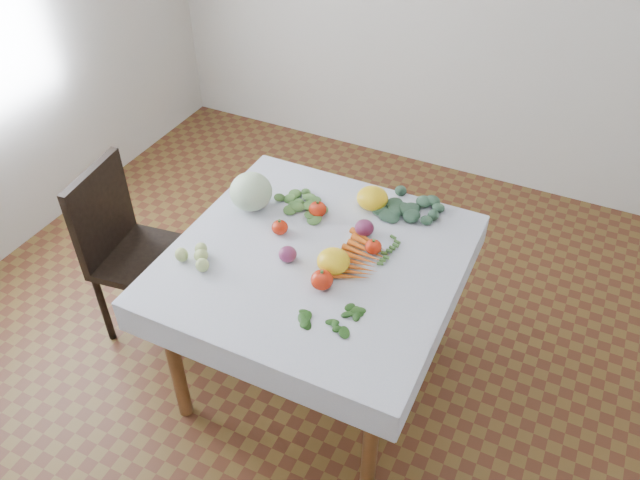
# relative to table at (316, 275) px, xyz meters

# --- Properties ---
(ground) EXTENTS (4.00, 4.00, 0.00)m
(ground) POSITION_rel_table_xyz_m (0.00, 0.00, -0.65)
(ground) COLOR brown
(table) EXTENTS (1.00, 1.00, 0.75)m
(table) POSITION_rel_table_xyz_m (0.00, 0.00, 0.00)
(table) COLOR brown
(table) RESTS_ON ground
(tablecloth) EXTENTS (1.12, 1.12, 0.01)m
(tablecloth) POSITION_rel_table_xyz_m (0.00, 0.00, 0.10)
(tablecloth) COLOR silver
(tablecloth) RESTS_ON table
(chair) EXTENTS (0.46, 0.46, 0.90)m
(chair) POSITION_rel_table_xyz_m (-0.96, -0.06, -0.14)
(chair) COLOR black
(chair) RESTS_ON ground
(cabbage) EXTENTS (0.20, 0.20, 0.17)m
(cabbage) POSITION_rel_table_xyz_m (-0.39, 0.17, 0.19)
(cabbage) COLOR beige
(cabbage) RESTS_ON tablecloth
(tomato_a) EXTENTS (0.08, 0.08, 0.07)m
(tomato_a) POSITION_rel_table_xyz_m (-0.11, 0.24, 0.14)
(tomato_a) COLOR red
(tomato_a) RESTS_ON tablecloth
(tomato_b) EXTENTS (0.08, 0.08, 0.06)m
(tomato_b) POSITION_rel_table_xyz_m (0.20, 0.12, 0.13)
(tomato_b) COLOR red
(tomato_b) RESTS_ON tablecloth
(tomato_c) EXTENTS (0.07, 0.07, 0.06)m
(tomato_c) POSITION_rel_table_xyz_m (-0.20, 0.07, 0.13)
(tomato_c) COLOR red
(tomato_c) RESTS_ON tablecloth
(tomato_d) EXTENTS (0.11, 0.11, 0.07)m
(tomato_d) POSITION_rel_table_xyz_m (0.10, -0.15, 0.14)
(tomato_d) COLOR red
(tomato_d) RESTS_ON tablecloth
(heirloom_back) EXTENTS (0.15, 0.15, 0.10)m
(heirloom_back) POSITION_rel_table_xyz_m (0.08, 0.40, 0.15)
(heirloom_back) COLOR yellow
(heirloom_back) RESTS_ON tablecloth
(heirloom_front) EXTENTS (0.17, 0.17, 0.09)m
(heirloom_front) POSITION_rel_table_xyz_m (0.10, -0.04, 0.15)
(heirloom_front) COLOR yellow
(heirloom_front) RESTS_ON tablecloth
(onion_a) EXTENTS (0.09, 0.09, 0.07)m
(onion_a) POSITION_rel_table_xyz_m (0.12, 0.21, 0.14)
(onion_a) COLOR #5A1941
(onion_a) RESTS_ON tablecloth
(onion_b) EXTENTS (0.09, 0.09, 0.06)m
(onion_b) POSITION_rel_table_xyz_m (-0.09, -0.07, 0.13)
(onion_b) COLOR #5A1941
(onion_b) RESTS_ON tablecloth
(tomatillo_cluster) EXTENTS (0.11, 0.13, 0.05)m
(tomatillo_cluster) POSITION_rel_table_xyz_m (-0.42, -0.23, 0.13)
(tomatillo_cluster) COLOR #C7DA7D
(tomatillo_cluster) RESTS_ON tablecloth
(carrot_bunch) EXTENTS (0.19, 0.32, 0.03)m
(carrot_bunch) POSITION_rel_table_xyz_m (0.17, 0.05, 0.12)
(carrot_bunch) COLOR orange
(carrot_bunch) RESTS_ON tablecloth
(kale_bunch) EXTENTS (0.28, 0.26, 0.04)m
(kale_bunch) POSITION_rel_table_xyz_m (0.22, 0.46, 0.12)
(kale_bunch) COLOR #375B44
(kale_bunch) RESTS_ON tablecloth
(basil_bunch) EXTENTS (0.22, 0.19, 0.01)m
(basil_bunch) POSITION_rel_table_xyz_m (0.18, -0.29, 0.11)
(basil_bunch) COLOR #215019
(basil_bunch) RESTS_ON tablecloth
(dill_bunch) EXTENTS (0.25, 0.19, 0.02)m
(dill_bunch) POSITION_rel_table_xyz_m (-0.21, 0.29, 0.11)
(dill_bunch) COLOR #4A803B
(dill_bunch) RESTS_ON tablecloth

